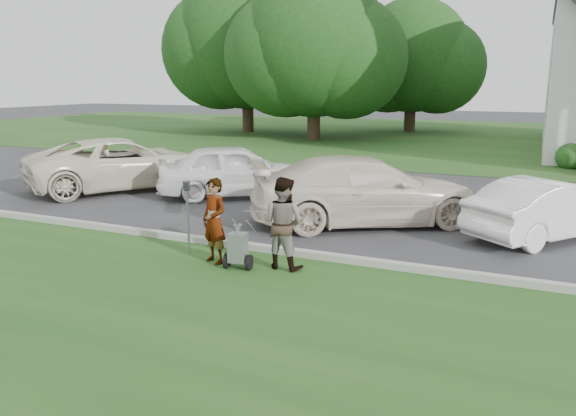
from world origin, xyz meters
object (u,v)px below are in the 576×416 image
Objects in this scene: car_d at (549,209)px; car_b at (236,170)px; car_a at (123,163)px; tree_far at (247,46)px; car_c at (366,191)px; tree_back at (412,61)px; striping_cart at (238,248)px; parking_meter_near at (187,208)px; person_left at (214,222)px; person_right at (283,224)px; tree_left at (314,51)px.

car_b is at bearing 29.45° from car_d.
tree_far is at bearing -39.95° from car_a.
car_c is at bearing 42.75° from car_d.
car_b is at bearing -89.81° from tree_back.
car_a is (-3.86, -25.07, -3.91)m from tree_back.
tree_far is 26.26m from car_c.
tree_far reaches higher than striping_cart.
tree_far is 28.26m from parking_meter_near.
parking_meter_near is 7.84m from car_d.
person_left is at bearing 124.66° from car_c.
parking_meter_near is (-2.11, 0.06, 0.09)m from person_right.
car_a is 1.05× the size of car_c.
car_c is at bearing -142.13° from car_b.
tree_left is 8.95m from tree_back.
tree_back reaches higher than car_a.
tree_far is at bearing -55.91° from person_right.
tree_left is 23.86m from person_left.
striping_cart is at bearing 7.90° from person_left.
car_d is (12.65, -17.93, -4.45)m from tree_left.
tree_back is 31.08m from striping_cart.
person_left is 0.40× the size of car_d.
tree_left is 1.80× the size of car_a.
tree_back reaches higher than car_b.
car_a reaches higher than car_d.
tree_far reaches higher than car_d.
tree_left is at bearing -65.07° from person_right.
tree_far reaches higher than tree_back.
striping_cart is 0.22× the size of car_b.
person_right is (4.14, -30.19, -3.87)m from tree_back.
tree_back is (4.00, 8.00, -0.38)m from tree_left.
car_a reaches higher than parking_meter_near.
tree_back is at bearing 63.43° from tree_left.
tree_back is at bearing -77.41° from person_right.
tree_far reaches higher than parking_meter_near.
tree_back is at bearing -65.72° from car_a.
car_a is (-8.00, 5.12, -0.03)m from person_right.
tree_left is 17.60m from car_a.
striping_cart is (3.42, -30.58, -4.33)m from tree_back.
car_d is at bearing -117.61° from car_c.
person_right reaches higher than person_left.
car_b is (-3.34, 5.89, 0.39)m from striping_cart.
parking_meter_near is at bearing 3.11° from person_right.
tree_left is 22.39m from car_d.
car_b reaches higher than parking_meter_near.
car_c is (2.55, 3.84, -0.13)m from parking_meter_near.
tree_far reaches higher than person_right.
car_a is (-6.70, 5.38, 0.00)m from person_left.
parking_meter_near is (2.03, -30.13, -3.78)m from tree_back.
car_c is (14.58, -21.29, -4.88)m from tree_far.
car_a is (6.15, -20.07, -4.87)m from tree_far.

